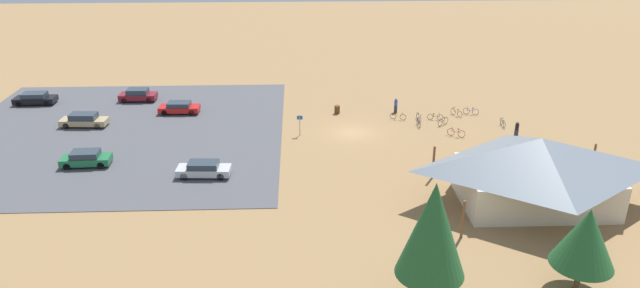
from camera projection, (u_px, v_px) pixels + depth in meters
The scene contains 24 objects.
ground at pixel (352, 133), 60.20m from camera, with size 160.00×160.00×0.00m, color #937047.
parking_lot_asphalt at pixel (119, 134), 59.87m from camera, with size 33.02×32.26×0.05m, color #4C4C51.
bike_pavilion at pixel (538, 167), 45.18m from camera, with size 14.24×9.99×5.53m.
trash_bin at pixel (337, 110), 65.30m from camera, with size 0.60×0.60×0.90m, color brown.
lot_sign at pixel (300, 122), 58.96m from camera, with size 0.56×0.08×2.20m.
pine_midwest at pixel (586, 238), 34.85m from camera, with size 3.77×3.77×5.61m.
pine_mideast at pixel (433, 230), 32.71m from camera, with size 3.99×3.99×8.17m.
bicycle_white_trailside at pixel (419, 117), 63.21m from camera, with size 0.48×1.80×0.82m.
bicycle_red_edge_south at pixel (456, 133), 59.08m from camera, with size 1.60×1.00×0.88m.
bicycle_orange_lone_west at pixel (456, 113), 64.61m from camera, with size 0.93×1.45×0.88m.
bicycle_silver_mid_cluster at pixel (443, 122), 61.98m from camera, with size 1.33×1.15×0.85m.
bicycle_yellow_near_porch at pixel (398, 116), 63.53m from camera, with size 1.65×0.76×0.84m.
bicycle_black_yard_front at pixel (435, 117), 63.45m from camera, with size 1.64×0.54×0.80m.
bicycle_blue_near_sign at pixel (471, 111), 64.97m from camera, with size 1.61×0.67×0.85m.
bicycle_purple_lone_east at pixel (419, 123), 61.69m from camera, with size 0.48×1.67×0.82m.
bicycle_teal_back_row at pixel (503, 123), 61.71m from camera, with size 0.48×1.64×0.79m.
car_black_second_row at pixel (35, 98), 68.01m from camera, with size 4.62×1.95×1.36m.
car_green_end_stall at pixel (86, 158), 52.53m from camera, with size 4.35×2.04×1.38m.
car_tan_far_end at pixel (84, 120), 61.45m from camera, with size 4.86×1.97×1.41m.
car_silver_inner_stall at pixel (204, 169), 50.53m from camera, with size 4.65×1.98×1.32m.
car_maroon_mid_lot at pixel (138, 95), 69.06m from camera, with size 4.26×1.91×1.45m.
car_red_by_curb at pixel (179, 107), 65.21m from camera, with size 4.44×1.96×1.26m.
visitor_near_lot at pixel (517, 129), 58.59m from camera, with size 0.36×0.36×1.76m.
visitor_crossing_yard at pixel (396, 105), 65.36m from camera, with size 0.36×0.36×1.72m.
Camera 1 is at (5.45, 55.72, 22.41)m, focal length 33.13 mm.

